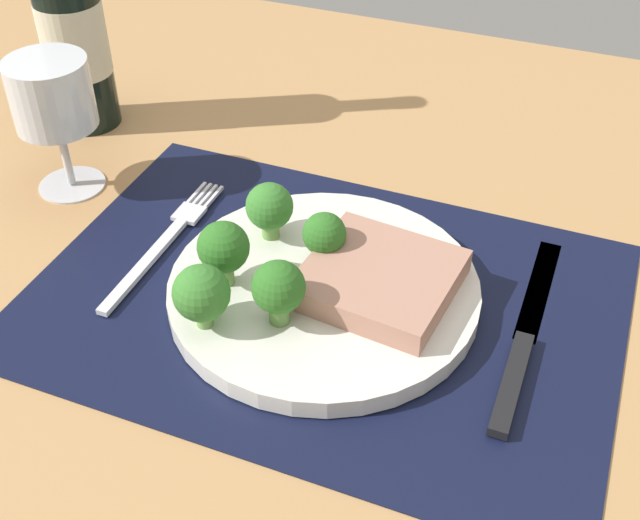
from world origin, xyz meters
The scene contains 13 objects.
ground_plane centered at (0.00, 0.00, -1.50)cm, with size 140.00×110.00×3.00cm, color tan.
placemat centered at (0.00, 0.00, 0.15)cm, with size 46.87×33.15×0.30cm, color black.
plate centered at (0.00, 0.00, 1.10)cm, with size 25.01×25.01×1.60cm, color silver.
steak centered at (4.31, 0.95, 2.93)cm, with size 11.31×10.99×2.07cm, color tan.
broccoli_front_edge centered at (-0.99, 2.61, 4.56)cm, with size 3.59×3.59×4.54cm.
broccoli_near_steak centered at (-1.51, -5.28, 5.13)cm, with size 4.06×4.06×5.42cm.
broccoli_center centered at (-7.24, -2.80, 5.37)cm, with size 4.13×4.13×5.65cm.
broccoli_back_left centered at (-6.45, 4.00, 4.89)cm, with size 4.02×4.02×5.11cm.
broccoli_near_fork centered at (-6.58, -7.70, 4.98)cm, with size 4.32×4.32×5.30cm.
fork centered at (-15.52, 1.42, 0.55)cm, with size 2.40×19.20×0.50cm.
knife centered at (16.03, 0.53, 0.60)cm, with size 1.80×23.00×0.80cm.
wine_bottle centered at (-34.03, 17.41, 11.35)cm, with size 6.73×6.73×31.61cm.
wine_glass centered at (-28.67, 6.32, 9.13)cm, with size 7.46×7.46×13.06cm.
Camera 1 is at (17.58, -45.18, 44.46)cm, focal length 45.37 mm.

